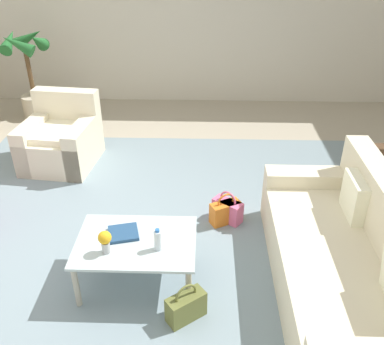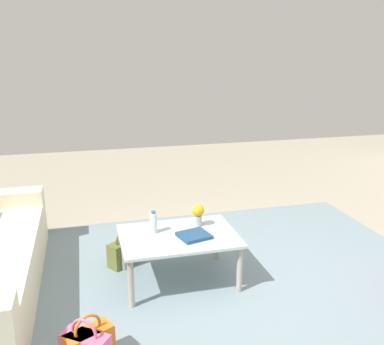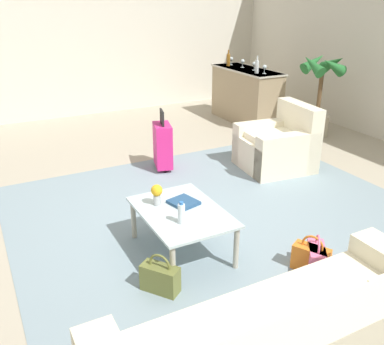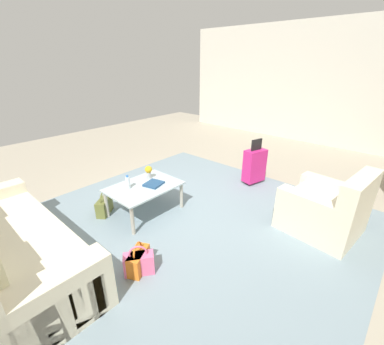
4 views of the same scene
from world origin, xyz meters
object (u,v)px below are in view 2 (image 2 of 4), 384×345
at_px(coffee_table, 178,240).
at_px(water_bottle, 154,223).
at_px(coffee_table_book, 194,235).
at_px(handbag_orange, 89,345).
at_px(flower_vase, 198,213).
at_px(handbag_olive, 124,252).

distance_m(coffee_table, water_bottle, 0.27).
bearing_deg(coffee_table_book, coffee_table, -48.01).
distance_m(water_bottle, handbag_orange, 1.22).
height_order(coffee_table, flower_vase, flower_vase).
relative_size(handbag_orange, handbag_olive, 1.00).
bearing_deg(coffee_table, water_bottle, -26.57).
xyz_separation_m(coffee_table, water_bottle, (0.20, -0.10, 0.15)).
relative_size(flower_vase, handbag_orange, 0.57).
bearing_deg(coffee_table_book, water_bottle, -43.68).
xyz_separation_m(water_bottle, coffee_table_book, (-0.32, 0.18, -0.08)).
distance_m(coffee_table_book, handbag_olive, 0.82).
distance_m(coffee_table, flower_vase, 0.32).
height_order(flower_vase, handbag_orange, flower_vase).
distance_m(coffee_table, handbag_orange, 1.22).
distance_m(water_bottle, flower_vase, 0.42).
xyz_separation_m(coffee_table, handbag_olive, (0.44, -0.42, -0.26)).
bearing_deg(handbag_olive, handbag_orange, 74.49).
distance_m(water_bottle, coffee_table_book, 0.38).
bearing_deg(water_bottle, coffee_table, 153.43).
distance_m(coffee_table_book, flower_vase, 0.27).
distance_m(flower_vase, handbag_olive, 0.84).
height_order(coffee_table_book, handbag_olive, coffee_table_book).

